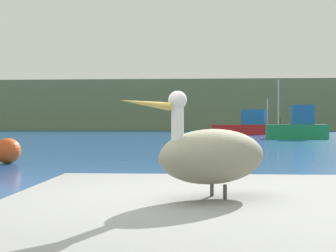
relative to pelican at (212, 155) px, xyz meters
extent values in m
cube|color=#6B7A51|center=(-0.78, 74.15, 3.35)|extent=(140.00, 16.97, 8.67)
cube|color=gray|center=(0.01, 0.01, -0.66)|extent=(3.26, 3.03, 0.65)
ellipsoid|color=gray|center=(0.01, 0.01, -0.01)|extent=(1.05, 0.92, 0.43)
cylinder|color=white|center=(-0.26, -0.18, 0.21)|extent=(0.09, 0.09, 0.32)
sphere|color=white|center=(-0.26, -0.18, 0.41)|extent=(0.14, 0.14, 0.14)
cone|color=gold|center=(-0.48, -0.33, 0.38)|extent=(0.37, 0.28, 0.09)
cylinder|color=#4C4742|center=(0.10, -0.03, -0.28)|extent=(0.03, 0.03, 0.11)
cylinder|color=#4C4742|center=(0.00, 0.10, -0.28)|extent=(0.03, 0.03, 0.11)
cube|color=#1E8C4C|center=(8.11, 29.16, -0.42)|extent=(4.65, 1.89, 1.12)
cube|color=#1E6099|center=(8.57, 29.12, 0.89)|extent=(1.70, 1.31, 1.52)
cylinder|color=#B2B2B2|center=(6.76, 29.27, 1.88)|extent=(0.12, 0.12, 3.49)
cube|color=red|center=(6.04, 41.81, -0.46)|extent=(7.61, 4.47, 1.05)
cube|color=#1E6099|center=(6.80, 41.53, 0.87)|extent=(2.98, 2.57, 1.62)
cylinder|color=#B2B2B2|center=(8.11, 41.04, 1.46)|extent=(0.12, 0.12, 2.79)
cylinder|color=#3F382D|center=(9.35, 40.58, 0.42)|extent=(0.10, 0.10, 0.70)
sphere|color=#E54C19|center=(-5.71, 9.04, -0.60)|extent=(0.77, 0.77, 0.77)
camera|label=1|loc=(-0.17, -3.18, 0.25)|focal=43.91mm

